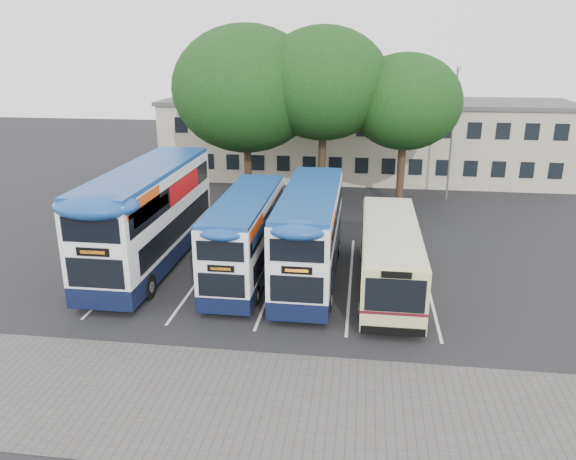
% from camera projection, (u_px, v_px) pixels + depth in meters
% --- Properties ---
extents(ground, '(120.00, 120.00, 0.00)m').
position_uv_depth(ground, '(353.00, 331.00, 21.41)').
color(ground, black).
rests_on(ground, ground).
extents(paving_strip, '(40.00, 6.00, 0.01)m').
position_uv_depth(paving_strip, '(283.00, 407.00, 16.96)').
color(paving_strip, '#595654').
rests_on(paving_strip, ground).
extents(bay_lines, '(14.12, 11.00, 0.01)m').
position_uv_depth(bay_lines, '(276.00, 275.00, 26.59)').
color(bay_lines, silver).
rests_on(bay_lines, ground).
extents(depot_building, '(32.40, 8.40, 6.20)m').
position_uv_depth(depot_building, '(363.00, 138.00, 45.80)').
color(depot_building, '#ADA68B').
rests_on(depot_building, ground).
extents(lamp_post, '(0.25, 1.05, 9.06)m').
position_uv_depth(lamp_post, '(453.00, 128.00, 37.83)').
color(lamp_post, gray).
rests_on(lamp_post, ground).
extents(tree_left, '(9.60, 9.60, 11.76)m').
position_uv_depth(tree_left, '(246.00, 89.00, 36.37)').
color(tree_left, black).
rests_on(tree_left, ground).
extents(tree_mid, '(8.39, 8.39, 11.64)m').
position_uv_depth(tree_mid, '(323.00, 84.00, 35.52)').
color(tree_mid, black).
rests_on(tree_mid, ground).
extents(tree_right, '(7.11, 7.11, 10.02)m').
position_uv_depth(tree_right, '(405.00, 102.00, 35.31)').
color(tree_right, black).
rests_on(tree_right, ground).
extents(bus_dd_left, '(2.84, 11.72, 4.89)m').
position_uv_depth(bus_dd_left, '(149.00, 212.00, 27.15)').
color(bus_dd_left, black).
rests_on(bus_dd_left, ground).
extents(bus_dd_mid, '(2.25, 9.31, 3.87)m').
position_uv_depth(bus_dd_mid, '(246.00, 233.00, 25.95)').
color(bus_dd_mid, black).
rests_on(bus_dd_mid, ground).
extents(bus_dd_right, '(2.46, 10.17, 4.24)m').
position_uv_depth(bus_dd_right, '(310.00, 230.00, 25.64)').
color(bus_dd_right, black).
rests_on(bus_dd_right, ground).
extents(bus_single, '(2.51, 9.87, 2.94)m').
position_uv_depth(bus_single, '(390.00, 252.00, 24.86)').
color(bus_single, beige).
rests_on(bus_single, ground).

